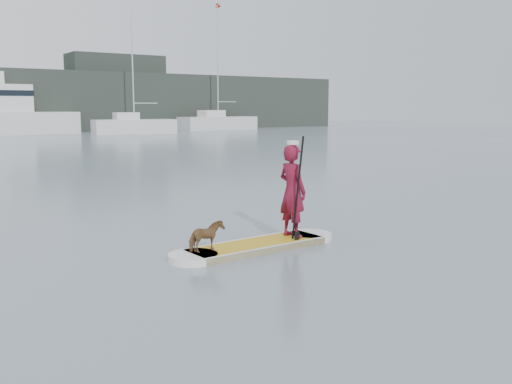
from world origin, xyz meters
TOP-DOWN VIEW (x-y plane):
  - ground at (0.00, 0.00)m, footprint 140.00×140.00m
  - paddleboard at (0.49, 1.41)m, footprint 3.30×0.91m
  - paddler at (1.30, 1.44)m, footprint 0.46×0.64m
  - white_cap at (1.30, 1.44)m, footprint 0.22×0.22m
  - dog at (-0.51, 1.36)m, footprint 0.61×0.33m
  - paddle at (1.21, 1.18)m, footprint 0.10×0.30m
  - sailboat_e at (15.56, 43.55)m, footprint 7.68×3.28m
  - sailboat_f at (26.59, 47.06)m, footprint 9.04×3.41m
  - shore_building_east at (18.00, 54.00)m, footprint 10.00×4.00m

SIDE VIEW (x-z plane):
  - ground at x=0.00m, z-range 0.00..0.00m
  - paddleboard at x=0.49m, z-range 0.00..0.12m
  - dog at x=-0.51m, z-range 0.12..0.61m
  - sailboat_e at x=15.56m, z-range -4.62..6.17m
  - paddle at x=1.21m, z-range -0.20..1.80m
  - sailboat_f at x=26.59m, z-range -5.72..7.51m
  - paddler at x=1.30m, z-range 0.12..1.77m
  - white_cap at x=1.30m, z-range 1.77..1.84m
  - shore_building_east at x=18.00m, z-range 0.00..8.00m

